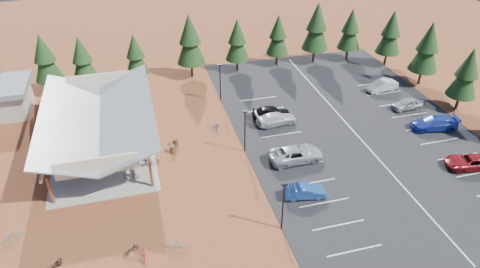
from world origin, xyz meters
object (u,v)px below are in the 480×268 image
Objects in this scene: bike_0 at (92,173)px; car_2 at (296,154)px; bike_11 at (144,254)px; car_8 at (407,104)px; bike_7 at (132,109)px; bike_5 at (134,147)px; bike_pavilion at (98,117)px; bike_2 at (81,133)px; car_1 at (305,191)px; trash_bin_0 at (173,149)px; car_4 at (271,112)px; lamp_post_2 at (220,80)px; bike_12 at (131,250)px; bike_6 at (136,132)px; bike_14 at (217,126)px; lamp_post_0 at (283,203)px; bike_3 at (86,118)px; car_6 at (470,162)px; car_3 at (276,119)px; bike_13 at (178,245)px; bike_1 at (89,149)px; bike_16 at (150,162)px; bike_9 at (12,236)px; lamp_post_1 at (245,128)px; bike_8 at (56,267)px; car_7 at (434,123)px; bike_4 at (131,175)px.

bike_0 is 21.09m from car_2.
car_8 is (34.42, 15.82, 0.23)m from bike_11.
bike_5 is at bearing -172.44° from bike_7.
car_2 is (19.77, -8.05, -2.97)m from bike_pavilion.
car_1 reaches higher than bike_2.
car_4 is at bearing 17.86° from trash_bin_0.
lamp_post_2 is 20.52m from bike_0.
bike_12 is at bearing -174.38° from bike_7.
bike_6 is at bearing -28.35° from bike_0.
bike_11 reaches higher than bike_14.
lamp_post_0 is at bearing -58.09° from car_8.
bike_5 is at bearing -146.18° from bike_3.
trash_bin_0 is at bearing -106.20° from bike_2.
car_8 is (0.76, 12.45, -0.00)m from car_6.
car_8 is at bearing -98.74° from bike_5.
bike_6 is 16.64m from car_3.
bike_13 is at bearing -165.11° from bike_7.
bike_3 is at bearing -102.85° from car_8.
lamp_post_2 is 2.74× the size of bike_14.
bike_3 is 1.07× the size of bike_11.
car_6 reaches higher than bike_5.
car_4 is (19.99, 0.87, -2.99)m from bike_pavilion.
bike_5 is (4.74, -0.79, -0.03)m from bike_1.
bike_1 is at bearing -93.21° from car_8.
bike_5 is 19.30m from car_1.
bike_3 is 12.55m from bike_16.
bike_11 is at bearing -154.33° from bike_9.
bike_2 is at bearing 61.83° from car_1.
bike_3 is at bearing 56.20° from car_1.
bike_8 is at bearing -147.88° from lamp_post_1.
car_1 is 0.82× the size of car_3.
bike_14 is 14.89m from car_1.
bike_1 is at bearing 155.75° from bike_7.
car_2 reaches higher than bike_16.
trash_bin_0 is 14.63m from bike_11.
car_4 is (17.89, 17.33, 0.43)m from bike_12.
bike_11 is at bearing -149.65° from bike_2.
bike_0 is 0.35× the size of car_4.
bike_1 reaches higher than bike_5.
bike_13 is at bearing 134.40° from car_3.
car_7 is (19.39, 7.27, 0.13)m from car_1.
car_2 is at bearing -74.80° from car_7.
bike_2 is 0.95× the size of bike_8.
bike_7 is 0.91× the size of bike_14.
bike_3 reaches higher than bike_6.
bike_4 is at bearing -131.93° from lamp_post_2.
car_3 is (12.90, 2.64, 0.30)m from trash_bin_0.
lamp_post_2 is 3.09× the size of bike_9.
bike_0 is 1.04× the size of bike_6.
bike_4 is 11.81m from bike_8.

